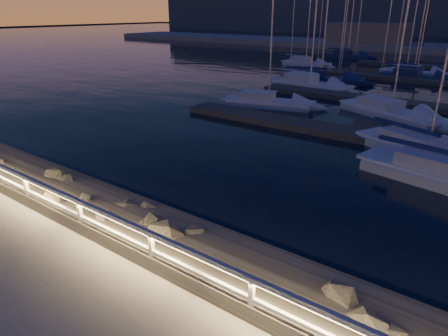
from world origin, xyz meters
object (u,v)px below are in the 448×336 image
at_px(sailboat_j, 319,78).
at_px(sailboat_e, 308,84).
at_px(guard_rail, 123,228).
at_px(sailboat_n, 414,76).
at_px(sailboat_c, 425,149).
at_px(sailboat_k, 412,72).
at_px(sailboat_g, 389,111).
at_px(sailboat_i, 305,63).
at_px(sailboat_b, 266,101).
at_px(sailboat_m, 347,55).

bearing_deg(sailboat_j, sailboat_e, -96.83).
relative_size(guard_rail, sailboat_n, 3.74).
xyz_separation_m(sailboat_e, sailboat_n, (6.56, 11.31, -0.06)).
xyz_separation_m(sailboat_c, sailboat_k, (-7.04, 27.64, -0.01)).
xyz_separation_m(sailboat_c, sailboat_g, (-3.74, 7.19, 0.01)).
xyz_separation_m(sailboat_i, sailboat_n, (14.01, -3.14, -0.01)).
distance_m(sailboat_g, sailboat_i, 26.42).
height_order(sailboat_i, sailboat_n, sailboat_n).
bearing_deg(sailboat_b, sailboat_k, 60.74).
bearing_deg(sailboat_m, sailboat_c, -71.36).
xyz_separation_m(sailboat_j, sailboat_m, (-5.96, 23.09, -0.02)).
xyz_separation_m(sailboat_b, sailboat_m, (-7.21, 35.14, 0.03)).
distance_m(sailboat_b, sailboat_c, 12.92).
xyz_separation_m(sailboat_c, sailboat_m, (-19.20, 39.98, 0.02)).
bearing_deg(sailboat_i, sailboat_g, -47.85).
xyz_separation_m(sailboat_b, sailboat_j, (-1.26, 12.05, 0.05)).
distance_m(sailboat_e, sailboat_g, 10.94).
height_order(sailboat_c, sailboat_e, sailboat_e).
distance_m(guard_rail, sailboat_c, 15.67).
height_order(sailboat_e, sailboat_k, sailboat_e).
height_order(sailboat_e, sailboat_n, sailboat_e).
height_order(sailboat_b, sailboat_g, sailboat_g).
relative_size(sailboat_c, sailboat_e, 0.96).
relative_size(sailboat_k, sailboat_n, 1.05).
bearing_deg(sailboat_e, sailboat_b, -79.28).
bearing_deg(sailboat_n, sailboat_k, 110.27).
bearing_deg(sailboat_b, sailboat_g, -1.12).
height_order(guard_rail, sailboat_g, sailboat_g).
relative_size(sailboat_c, sailboat_j, 0.94).
xyz_separation_m(sailboat_g, sailboat_i, (-16.43, 20.69, -0.00)).
distance_m(sailboat_b, sailboat_k, 23.33).
bearing_deg(sailboat_i, sailboat_j, -54.03).
bearing_deg(sailboat_c, sailboat_g, 140.96).
distance_m(sailboat_e, sailboat_i, 16.25).
xyz_separation_m(sailboat_i, sailboat_m, (0.98, 12.10, 0.01)).
xyz_separation_m(sailboat_g, sailboat_n, (-2.42, 17.55, -0.01)).
bearing_deg(sailboat_b, sailboat_c, -39.02).
bearing_deg(sailboat_n, sailboat_g, -78.71).
bearing_deg(sailboat_j, sailboat_c, -67.21).
relative_size(sailboat_b, sailboat_k, 0.93).
bearing_deg(sailboat_i, sailboat_m, 89.09).
bearing_deg(guard_rail, sailboat_m, 105.03).
distance_m(sailboat_g, sailboat_k, 20.71).
xyz_separation_m(sailboat_b, sailboat_k, (4.94, 22.80, -0.00)).
xyz_separation_m(sailboat_c, sailboat_n, (-6.16, 24.74, -0.00)).
bearing_deg(sailboat_k, sailboat_i, -172.32).
bearing_deg(sailboat_k, sailboat_j, -111.25).
relative_size(sailboat_i, sailboat_n, 0.94).
height_order(sailboat_j, sailboat_n, sailboat_j).
bearing_deg(sailboat_e, sailboat_g, -29.03).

